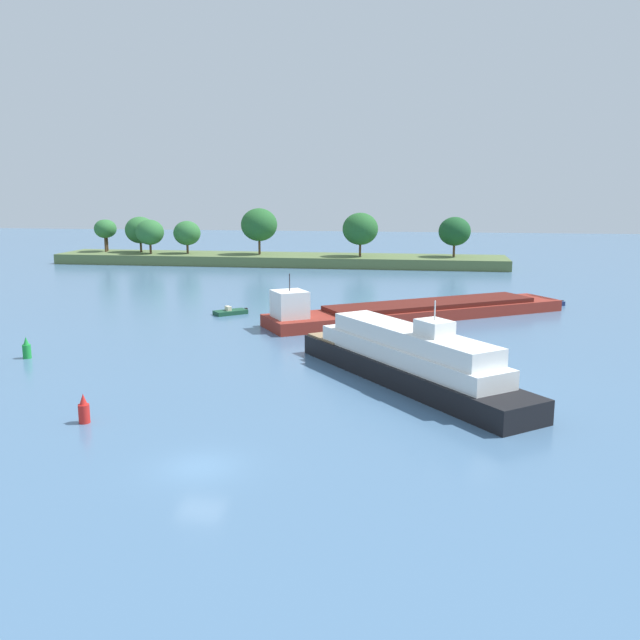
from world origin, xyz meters
TOP-DOWN VIEW (x-y plane):
  - ground_plane at (0.00, 0.00)m, footprint 400.00×400.00m
  - treeline_island at (-18.15, 95.55)m, footprint 86.48×11.98m
  - small_motorboat at (26.64, 54.51)m, footprint 5.22×3.76m
  - fishing_skiff at (-10.66, 42.97)m, footprint 4.02×3.80m
  - cargo_barge at (10.57, 43.53)m, footprint 33.68×24.60m
  - white_riverboat at (10.44, 17.46)m, footprint 18.50×21.62m
  - channel_buoy_red at (-9.35, 5.49)m, footprint 0.70×0.70m
  - channel_buoy_green at (-22.28, 20.14)m, footprint 0.70×0.70m

SIDE VIEW (x-z plane):
  - ground_plane at x=0.00m, z-range 0.00..0.00m
  - fishing_skiff at x=-10.66m, z-range -0.22..0.76m
  - small_motorboat at x=26.64m, z-range -0.23..0.80m
  - channel_buoy_red at x=-9.35m, z-range -0.14..1.76m
  - channel_buoy_green at x=-22.28m, z-range -0.14..1.76m
  - cargo_barge at x=10.57m, z-range -1.99..3.90m
  - white_riverboat at x=10.44m, z-range -1.53..5.20m
  - treeline_island at x=-18.15m, z-range -2.08..8.67m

